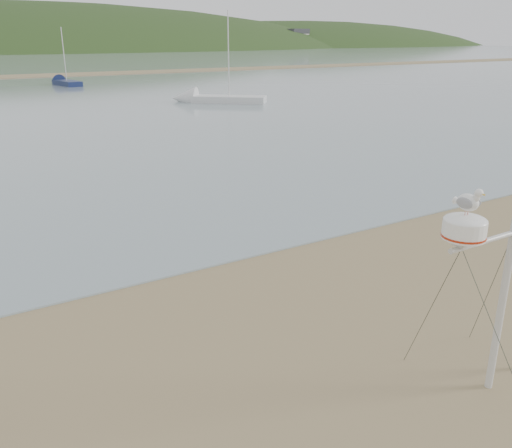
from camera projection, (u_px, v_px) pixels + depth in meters
ground at (117, 429)px, 7.05m from camera, size 560.00×560.00×0.00m
mast_rig at (501, 315)px, 7.44m from camera, size 2.25×2.40×5.07m
sailboat_blue_far at (62, 82)px, 57.04m from camera, size 2.23×6.35×6.21m
sailboat_white_near at (204, 99)px, 41.74m from camera, size 6.69×6.16×7.27m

